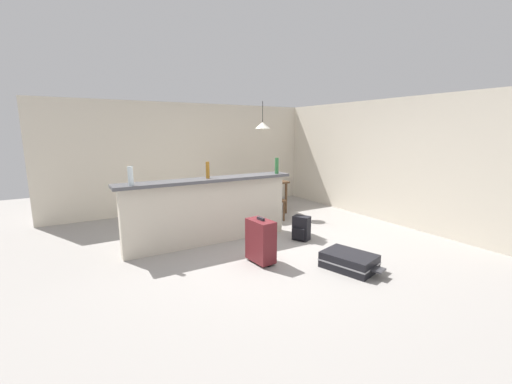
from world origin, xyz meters
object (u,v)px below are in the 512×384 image
object	(u,v)px
bottle_amber	(208,170)
dining_chair_near_partition	(271,196)
bottle_green	(277,166)
dining_table	(260,185)
suitcase_upright_maroon	(261,240)
bottle_clear	(130,176)
suitcase_flat_black	(349,261)
pendant_lamp	(263,125)
backpack_black	(301,229)

from	to	relation	value
bottle_amber	dining_chair_near_partition	size ratio (longest dim) A/B	0.29
bottle_green	dining_table	size ratio (longest dim) A/B	0.26
dining_table	suitcase_upright_maroon	xyz separation A→B (m)	(-1.48, -2.45, -0.32)
bottle_clear	suitcase_upright_maroon	distance (m)	2.05
suitcase_flat_black	suitcase_upright_maroon	world-z (taller)	suitcase_upright_maroon
dining_chair_near_partition	pendant_lamp	size ratio (longest dim) A/B	1.47
bottle_green	dining_table	xyz separation A→B (m)	(0.49, 1.39, -0.60)
backpack_black	suitcase_upright_maroon	xyz separation A→B (m)	(-1.12, -0.48, 0.13)
bottle_clear	backpack_black	world-z (taller)	bottle_clear
bottle_clear	backpack_black	size ratio (longest dim) A/B	0.65
bottle_clear	bottle_amber	size ratio (longest dim) A/B	1.00
backpack_black	suitcase_upright_maroon	size ratio (longest dim) A/B	0.63
bottle_amber	dining_chair_near_partition	world-z (taller)	bottle_amber
bottle_green	backpack_black	world-z (taller)	bottle_green
bottle_clear	dining_chair_near_partition	bearing A→B (deg)	15.61
pendant_lamp	dining_chair_near_partition	bearing A→B (deg)	-102.09
dining_table	suitcase_upright_maroon	distance (m)	2.88
dining_chair_near_partition	suitcase_flat_black	distance (m)	2.74
dining_chair_near_partition	bottle_green	bearing A→B (deg)	-117.53
bottle_amber	suitcase_flat_black	distance (m)	2.57
pendant_lamp	backpack_black	xyz separation A→B (m)	(-0.40, -1.93, -1.78)
bottle_green	pendant_lamp	xyz separation A→B (m)	(0.53, 1.35, 0.73)
bottle_clear	bottle_green	size ratio (longest dim) A/B	0.95
dining_table	suitcase_flat_black	world-z (taller)	dining_table
suitcase_upright_maroon	bottle_amber	bearing A→B (deg)	105.40
bottle_green	backpack_black	xyz separation A→B (m)	(0.13, -0.58, -1.04)
bottle_green	dining_table	distance (m)	1.59
bottle_clear	suitcase_flat_black	size ratio (longest dim) A/B	0.31
bottle_green	pendant_lamp	distance (m)	1.63
bottle_amber	backpack_black	world-z (taller)	bottle_amber
bottle_clear	backpack_black	distance (m)	2.89
bottle_clear	suitcase_upright_maroon	world-z (taller)	bottle_clear
bottle_amber	dining_table	xyz separation A→B (m)	(1.79, 1.32, -0.59)
suitcase_flat_black	suitcase_upright_maroon	distance (m)	1.25
bottle_amber	dining_chair_near_partition	xyz separation A→B (m)	(1.72, 0.72, -0.72)
bottle_clear	backpack_black	bearing A→B (deg)	-11.96
dining_chair_near_partition	bottle_amber	bearing A→B (deg)	-157.25
dining_table	bottle_amber	bearing A→B (deg)	-143.73
bottle_clear	bottle_green	xyz separation A→B (m)	(2.51, 0.02, 0.01)
backpack_black	bottle_amber	bearing A→B (deg)	155.46
dining_table	pendant_lamp	xyz separation A→B (m)	(0.04, -0.04, 1.34)
bottle_amber	pendant_lamp	xyz separation A→B (m)	(1.84, 1.28, 0.74)
pendant_lamp	backpack_black	bearing A→B (deg)	-101.75
dining_chair_near_partition	pendant_lamp	xyz separation A→B (m)	(0.12, 0.56, 1.47)
dining_chair_near_partition	pendant_lamp	world-z (taller)	pendant_lamp
bottle_clear	bottle_green	bearing A→B (deg)	0.52
bottle_clear	bottle_amber	world-z (taller)	same
bottle_amber	suitcase_flat_black	bearing A→B (deg)	-57.37
bottle_green	backpack_black	size ratio (longest dim) A/B	0.68
bottle_amber	suitcase_upright_maroon	distance (m)	1.49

